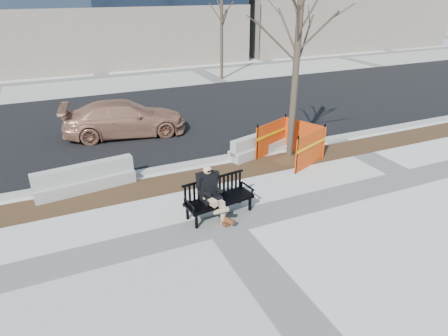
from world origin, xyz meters
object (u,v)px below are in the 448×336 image
(tree_fence, at_px, (289,159))
(jersey_barrier_right, at_px, (261,153))
(sedan, at_px, (127,135))
(jersey_barrier_left, at_px, (87,190))
(seated_man, at_px, (210,216))
(bench, at_px, (219,215))

(tree_fence, bearing_deg, jersey_barrier_right, 125.37)
(tree_fence, height_order, sedan, tree_fence)
(tree_fence, distance_m, jersey_barrier_right, 1.05)
(jersey_barrier_left, bearing_deg, tree_fence, -11.33)
(seated_man, height_order, jersey_barrier_right, seated_man)
(tree_fence, bearing_deg, sedan, 134.09)
(bench, relative_size, seated_man, 1.31)
(jersey_barrier_left, bearing_deg, jersey_barrier_right, -3.39)
(seated_man, bearing_deg, bench, -11.51)
(seated_man, bearing_deg, sedan, 88.19)
(seated_man, xyz_separation_m, jersey_barrier_right, (3.15, 3.09, 0.00))
(tree_fence, bearing_deg, jersey_barrier_left, 175.37)
(tree_fence, relative_size, jersey_barrier_left, 2.25)
(jersey_barrier_left, relative_size, jersey_barrier_right, 1.06)
(seated_man, xyz_separation_m, tree_fence, (3.76, 2.23, 0.00))
(bench, relative_size, tree_fence, 0.29)
(bench, xyz_separation_m, sedan, (-0.95, 6.86, 0.00))
(tree_fence, height_order, jersey_barrier_left, tree_fence)
(seated_man, height_order, sedan, seated_man)
(sedan, bearing_deg, seated_man, -165.60)
(bench, xyz_separation_m, jersey_barrier_right, (2.91, 3.10, 0.00))
(seated_man, distance_m, jersey_barrier_left, 3.83)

